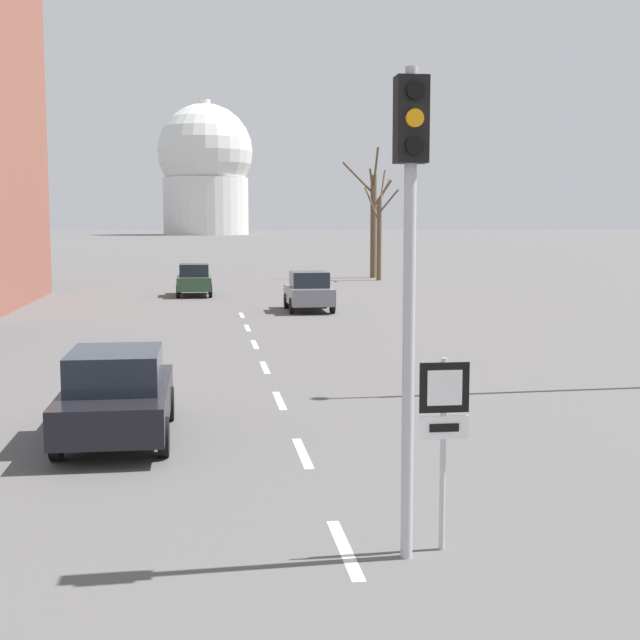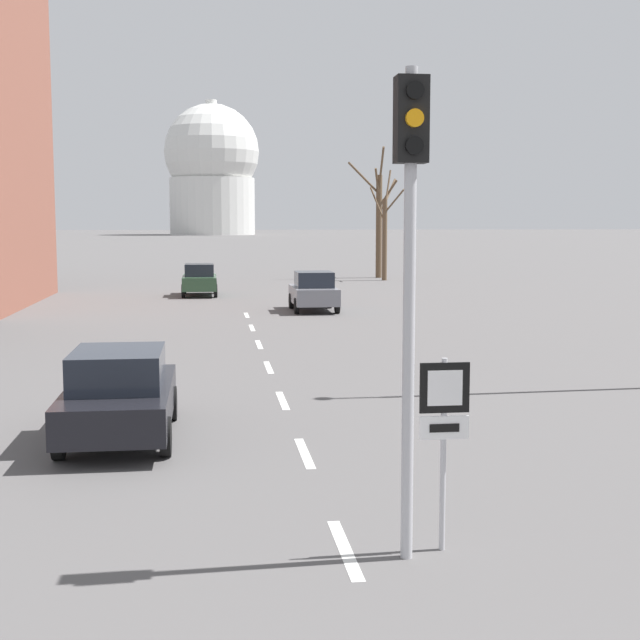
{
  "view_description": "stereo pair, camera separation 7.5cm",
  "coord_description": "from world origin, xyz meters",
  "px_view_note": "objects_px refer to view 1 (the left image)",
  "views": [
    {
      "loc": [
        -1.67,
        -2.94,
        3.94
      ],
      "look_at": [
        -0.33,
        7.11,
        2.81
      ],
      "focal_mm": 50.0,
      "sensor_mm": 36.0,
      "label": 1
    },
    {
      "loc": [
        -1.6,
        -2.95,
        3.94
      ],
      "look_at": [
        -0.33,
        7.11,
        2.81
      ],
      "focal_mm": 50.0,
      "sensor_mm": 36.0,
      "label": 2
    }
  ],
  "objects_px": {
    "sedan_near_left": "(117,394)",
    "sedan_near_right": "(309,291)",
    "route_sign_post": "(444,421)",
    "traffic_signal_centre_tall": "(410,224)",
    "sedan_mid_centre": "(194,280)"
  },
  "relations": [
    {
      "from": "sedan_near_left",
      "to": "sedan_near_right",
      "type": "xyz_separation_m",
      "value": [
        6.22,
        22.48,
        0.04
      ]
    },
    {
      "from": "route_sign_post",
      "to": "traffic_signal_centre_tall",
      "type": "bearing_deg",
      "value": -159.16
    },
    {
      "from": "route_sign_post",
      "to": "sedan_mid_centre",
      "type": "distance_m",
      "value": 37.45
    },
    {
      "from": "route_sign_post",
      "to": "sedan_near_left",
      "type": "height_order",
      "value": "route_sign_post"
    },
    {
      "from": "traffic_signal_centre_tall",
      "to": "sedan_near_left",
      "type": "relative_size",
      "value": 1.26
    },
    {
      "from": "route_sign_post",
      "to": "sedan_near_right",
      "type": "bearing_deg",
      "value": 86.3
    },
    {
      "from": "traffic_signal_centre_tall",
      "to": "sedan_near_right",
      "type": "xyz_separation_m",
      "value": [
        2.33,
        28.75,
        -3.03
      ]
    },
    {
      "from": "sedan_near_left",
      "to": "sedan_mid_centre",
      "type": "bearing_deg",
      "value": 87.84
    },
    {
      "from": "traffic_signal_centre_tall",
      "to": "route_sign_post",
      "type": "relative_size",
      "value": 2.42
    },
    {
      "from": "sedan_near_right",
      "to": "sedan_near_left",
      "type": "bearing_deg",
      "value": -105.46
    },
    {
      "from": "route_sign_post",
      "to": "sedan_near_left",
      "type": "xyz_separation_m",
      "value": [
        -4.37,
        6.09,
        -0.75
      ]
    },
    {
      "from": "traffic_signal_centre_tall",
      "to": "sedan_mid_centre",
      "type": "distance_m",
      "value": 37.71
    },
    {
      "from": "traffic_signal_centre_tall",
      "to": "sedan_near_left",
      "type": "bearing_deg",
      "value": 121.8
    },
    {
      "from": "route_sign_post",
      "to": "sedan_near_right",
      "type": "height_order",
      "value": "route_sign_post"
    },
    {
      "from": "traffic_signal_centre_tall",
      "to": "sedan_near_left",
      "type": "distance_m",
      "value": 7.99
    }
  ]
}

